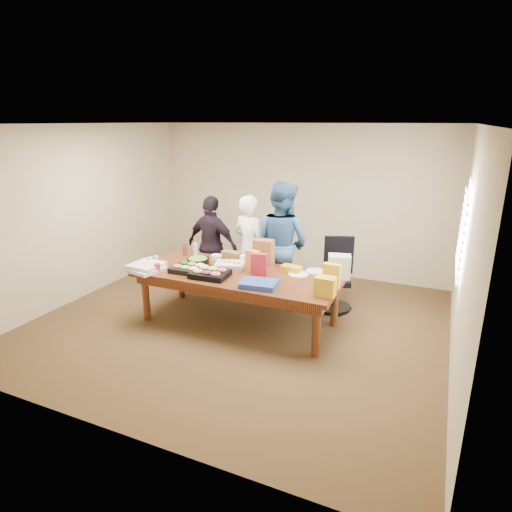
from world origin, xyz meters
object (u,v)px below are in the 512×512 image
at_px(office_chair, 334,277).
at_px(salad_bowl, 198,262).
at_px(person_center, 250,248).
at_px(person_right, 281,244).
at_px(conference_table, 239,298).
at_px(sheet_cake, 230,265).

xyz_separation_m(office_chair, salad_bowl, (-1.77, -0.92, 0.28)).
height_order(office_chair, person_center, person_center).
height_order(person_right, salad_bowl, person_right).
relative_size(conference_table, salad_bowl, 8.73).
distance_m(person_center, sheet_cake, 0.73).
bearing_deg(salad_bowl, office_chair, 27.48).
distance_m(office_chair, person_right, 0.93).
bearing_deg(office_chair, person_right, 166.35).
bearing_deg(person_center, salad_bowl, 79.62).
height_order(conference_table, sheet_cake, sheet_cake).
bearing_deg(person_right, sheet_cake, 72.80).
relative_size(person_right, sheet_cake, 4.71).
height_order(person_center, salad_bowl, person_center).
distance_m(office_chair, sheet_cake, 1.57).
relative_size(conference_table, person_right, 1.47).
xyz_separation_m(office_chair, sheet_cake, (-1.31, -0.82, 0.26)).
bearing_deg(conference_table, salad_bowl, 175.86).
bearing_deg(person_center, conference_table, 122.39).
relative_size(person_center, person_right, 0.88).
bearing_deg(person_right, salad_bowl, 57.63).
xyz_separation_m(conference_table, office_chair, (1.10, 0.97, 0.15)).
relative_size(sheet_cake, salad_bowl, 1.26).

